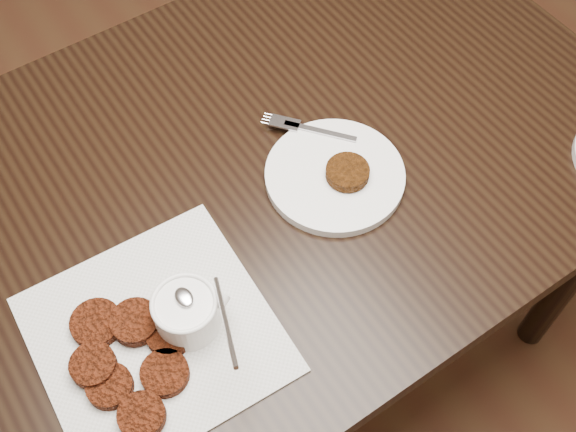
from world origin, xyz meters
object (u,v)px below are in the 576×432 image
object	(u,v)px
table	(262,277)
sauce_ramekin	(184,302)
napkin	(155,334)
plate_with_patty	(335,172)

from	to	relation	value
table	sauce_ramekin	bearing A→B (deg)	-141.30
napkin	sauce_ramekin	world-z (taller)	sauce_ramekin
sauce_ramekin	plate_with_patty	distance (m)	0.33
table	sauce_ramekin	world-z (taller)	sauce_ramekin
sauce_ramekin	plate_with_patty	xyz separation A→B (m)	(0.31, 0.09, -0.05)
napkin	sauce_ramekin	distance (m)	0.08
table	napkin	bearing A→B (deg)	-148.42
napkin	sauce_ramekin	bearing A→B (deg)	-13.39
sauce_ramekin	plate_with_patty	bearing A→B (deg)	15.55
napkin	plate_with_patty	bearing A→B (deg)	11.82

